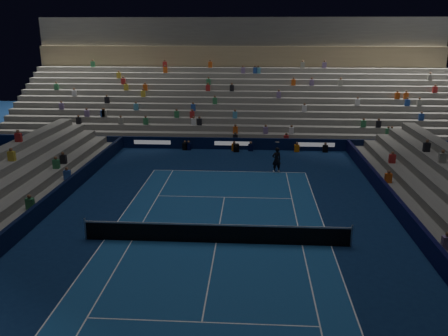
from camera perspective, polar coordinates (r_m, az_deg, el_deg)
ground at (r=22.79m, az=-0.96°, el=-9.13°), size 90.00×90.00×0.00m
court_surface at (r=22.78m, az=-0.96°, el=-9.12°), size 10.97×23.77×0.01m
sponsor_barrier_far at (r=40.12m, az=1.13°, el=3.00°), size 44.00×0.25×1.00m
sponsor_barrier_east at (r=23.90m, az=23.14°, el=-7.96°), size 0.25×37.00×1.00m
sponsor_barrier_west at (r=25.22m, az=-23.68°, el=-6.75°), size 0.25×37.00×1.00m
grandstand_main at (r=48.84m, az=1.64°, el=8.85°), size 44.00×15.20×11.20m
tennis_net at (r=22.57m, az=-0.97°, el=-7.98°), size 12.90×0.10×1.10m
tennis_player at (r=33.70m, az=6.44°, el=1.02°), size 0.78×0.64×1.85m
broadcast_camera at (r=39.42m, az=1.49°, el=2.49°), size 0.54×0.96×0.63m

